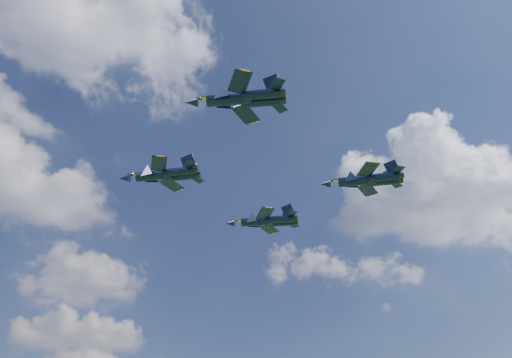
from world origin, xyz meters
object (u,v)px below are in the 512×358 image
(jet_lead, at_px, (152,175))
(jet_left, at_px, (226,99))
(jet_right, at_px, (255,221))
(jet_slot, at_px, (354,181))

(jet_lead, distance_m, jet_left, 28.48)
(jet_right, relative_size, jet_slot, 1.07)
(jet_lead, xyz_separation_m, jet_slot, (35.27, -19.92, -2.01))
(jet_left, bearing_deg, jet_right, -0.15)
(jet_slot, bearing_deg, jet_lead, 98.47)
(jet_lead, height_order, jet_slot, jet_lead)
(jet_lead, height_order, jet_left, jet_lead)
(jet_left, relative_size, jet_slot, 1.05)
(jet_left, distance_m, jet_slot, 33.01)
(jet_left, height_order, jet_slot, jet_left)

